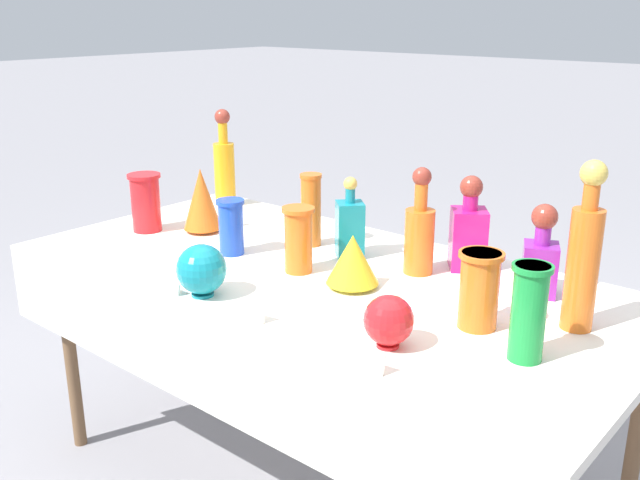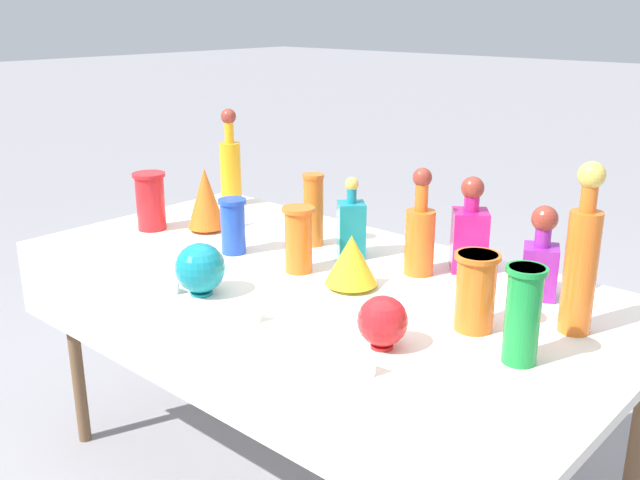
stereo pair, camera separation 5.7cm
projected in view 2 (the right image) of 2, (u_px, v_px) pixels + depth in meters
name	position (u px, v px, depth m)	size (l,w,h in m)	color
display_table	(314.00, 293.00, 2.08)	(1.87, 0.92, 0.76)	white
tall_bottle_0	(230.00, 166.00, 2.76)	(0.08, 0.08, 0.37)	orange
tall_bottle_1	(582.00, 259.00, 1.65)	(0.08, 0.08, 0.41)	orange
tall_bottle_2	(420.00, 233.00, 2.04)	(0.09, 0.09, 0.31)	orange
square_decanter_0	(351.00, 226.00, 2.19)	(0.11, 0.11, 0.25)	teal
square_decanter_1	(470.00, 232.00, 2.07)	(0.14, 0.14, 0.28)	#C61972
square_decanter_2	(541.00, 259.00, 1.88)	(0.12, 0.12, 0.25)	purple
slender_vase_0	(233.00, 224.00, 2.22)	(0.09, 0.09, 0.17)	blue
slender_vase_1	(150.00, 199.00, 2.46)	(0.11, 0.11, 0.20)	red
slender_vase_2	(523.00, 312.00, 1.52)	(0.09, 0.09, 0.22)	#198C38
slender_vase_3	(313.00, 208.00, 2.29)	(0.07, 0.07, 0.24)	orange
slender_vase_4	(476.00, 289.00, 1.68)	(0.11, 0.11, 0.19)	orange
slender_vase_5	(298.00, 237.00, 2.06)	(0.10, 0.10, 0.19)	orange
fluted_vase_0	(206.00, 198.00, 2.44)	(0.13, 0.13, 0.22)	orange
fluted_vase_1	(351.00, 260.00, 1.95)	(0.15, 0.15, 0.15)	yellow
round_bowl_0	(200.00, 268.00, 1.90)	(0.13, 0.13, 0.14)	teal
round_bowl_1	(383.00, 321.00, 1.60)	(0.12, 0.12, 0.12)	red
price_tag_left	(366.00, 363.00, 1.50)	(0.05, 0.01, 0.05)	white
price_tag_center	(172.00, 287.00, 1.93)	(0.05, 0.01, 0.03)	white
price_tag_right	(253.00, 312.00, 1.75)	(0.04, 0.01, 0.05)	white
cardboard_box_behind_left	(515.00, 334.00, 3.01)	(0.54, 0.45, 0.45)	tan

